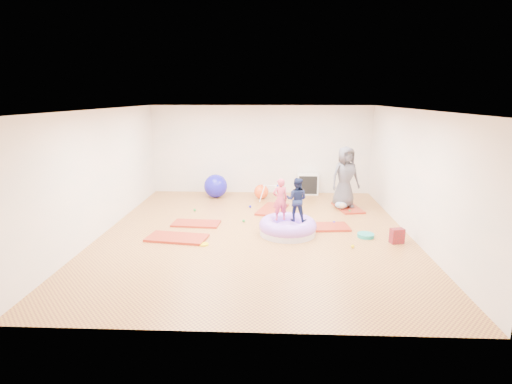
{
  "coord_description": "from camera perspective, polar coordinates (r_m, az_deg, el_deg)",
  "views": [
    {
      "loc": [
        0.39,
        -8.74,
        3.08
      ],
      "look_at": [
        0.0,
        0.3,
        0.9
      ],
      "focal_mm": 28.0,
      "sensor_mm": 36.0,
      "label": 1
    }
  ],
  "objects": [
    {
      "name": "child_navy",
      "position": [
        8.95,
        5.85,
        -0.77
      ],
      "size": [
        0.56,
        0.49,
        0.99
      ],
      "primitive_type": "imported",
      "rotation": [
        0.0,
        0.0,
        2.88
      ],
      "color": "#141C43",
      "rests_on": "inflatable_cushion"
    },
    {
      "name": "gym_mat_mid_left",
      "position": [
        9.96,
        -8.55,
        -4.47
      ],
      "size": [
        1.18,
        0.64,
        0.05
      ],
      "primitive_type": "cube",
      "rotation": [
        0.0,
        0.0,
        -0.06
      ],
      "color": "#9A2E18",
      "rests_on": "ground"
    },
    {
      "name": "ball_pit_balls",
      "position": [
        10.24,
        4.05,
        -3.77
      ],
      "size": [
        4.31,
        3.05,
        0.07
      ],
      "color": "yellow",
      "rests_on": "ground"
    },
    {
      "name": "exercise_ball_orange",
      "position": [
        12.25,
        0.77,
        0.05
      ],
      "size": [
        0.44,
        0.44,
        0.44
      ],
      "primitive_type": "sphere",
      "color": "#FF561F",
      "rests_on": "ground"
    },
    {
      "name": "gym_mat_rear_right",
      "position": [
        11.51,
        12.98,
        -2.21
      ],
      "size": [
        0.78,
        1.25,
        0.05
      ],
      "primitive_type": "cube",
      "rotation": [
        0.0,
        0.0,
        1.75
      ],
      "color": "#9A2E18",
      "rests_on": "ground"
    },
    {
      "name": "backpack",
      "position": [
        9.11,
        19.5,
        -5.93
      ],
      "size": [
        0.31,
        0.24,
        0.32
      ],
      "primitive_type": "cube",
      "rotation": [
        0.0,
        0.0,
        0.24
      ],
      "color": "#AA0816",
      "rests_on": "ground"
    },
    {
      "name": "gym_mat_center_back",
      "position": [
        11.07,
        2.36,
        -2.48
      ],
      "size": [
        0.96,
        1.4,
        0.05
      ],
      "primitive_type": "cube",
      "rotation": [
        0.0,
        0.0,
        1.3
      ],
      "color": "#9A2E18",
      "rests_on": "ground"
    },
    {
      "name": "infant",
      "position": [
        11.26,
        12.14,
        -1.83
      ],
      "size": [
        0.35,
        0.35,
        0.2
      ],
      "color": "#8CACD2",
      "rests_on": "gym_mat_rear_right"
    },
    {
      "name": "balance_disc",
      "position": [
        9.32,
        15.4,
        -5.99
      ],
      "size": [
        0.37,
        0.37,
        0.08
      ],
      "primitive_type": "cylinder",
      "color": "teal",
      "rests_on": "ground"
    },
    {
      "name": "inflatable_cushion",
      "position": [
        9.17,
        4.55,
        -5.05
      ],
      "size": [
        1.32,
        1.32,
        0.41
      ],
      "rotation": [
        0.0,
        0.0,
        -0.22
      ],
      "color": "silver",
      "rests_on": "ground"
    },
    {
      "name": "infant_play_gym",
      "position": [
        11.99,
        1.97,
        0.24
      ],
      "size": [
        0.63,
        0.6,
        0.48
      ],
      "rotation": [
        0.0,
        0.0,
        0.25
      ],
      "color": "white",
      "rests_on": "ground"
    },
    {
      "name": "gym_mat_front_left",
      "position": [
        9.05,
        -11.22,
        -6.44
      ],
      "size": [
        1.39,
        0.84,
        0.05
      ],
      "primitive_type": "cube",
      "rotation": [
        0.0,
        0.0,
        -0.15
      ],
      "color": "#9A2E18",
      "rests_on": "ground"
    },
    {
      "name": "cube_shelf",
      "position": [
        12.87,
        7.38,
        1.13
      ],
      "size": [
        0.67,
        0.33,
        0.67
      ],
      "color": "white",
      "rests_on": "ground"
    },
    {
      "name": "room",
      "position": [
        8.91,
        -0.08,
        2.68
      ],
      "size": [
        7.01,
        8.01,
        2.81
      ],
      "color": "gold",
      "rests_on": "ground"
    },
    {
      "name": "exercise_ball_blue",
      "position": [
        12.43,
        -5.77,
        0.85
      ],
      "size": [
        0.72,
        0.72,
        0.72
      ],
      "primitive_type": "sphere",
      "color": "#1B16BF",
      "rests_on": "ground"
    },
    {
      "name": "yellow_toy",
      "position": [
        8.61,
        -7.48,
        -7.42
      ],
      "size": [
        0.21,
        0.21,
        0.03
      ],
      "primitive_type": "cylinder",
      "color": "yellow",
      "rests_on": "ground"
    },
    {
      "name": "adult_caregiver",
      "position": [
        11.31,
        12.62,
        2.09
      ],
      "size": [
        0.96,
        0.79,
        1.7
      ],
      "primitive_type": "imported",
      "rotation": [
        0.0,
        0.0,
        0.35
      ],
      "color": "#44424B",
      "rests_on": "gym_mat_rear_right"
    },
    {
      "name": "gym_mat_right",
      "position": [
        9.72,
        9.41,
        -4.95
      ],
      "size": [
        1.33,
        0.75,
        0.05
      ],
      "primitive_type": "cube",
      "rotation": [
        0.0,
        0.0,
        0.09
      ],
      "color": "#9A2E18",
      "rests_on": "ground"
    },
    {
      "name": "child_pink",
      "position": [
        8.98,
        3.47,
        -0.76
      ],
      "size": [
        0.4,
        0.32,
        0.97
      ],
      "primitive_type": "imported",
      "rotation": [
        0.0,
        0.0,
        3.41
      ],
      "color": "#CD3C57",
      "rests_on": "inflatable_cushion"
    }
  ]
}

